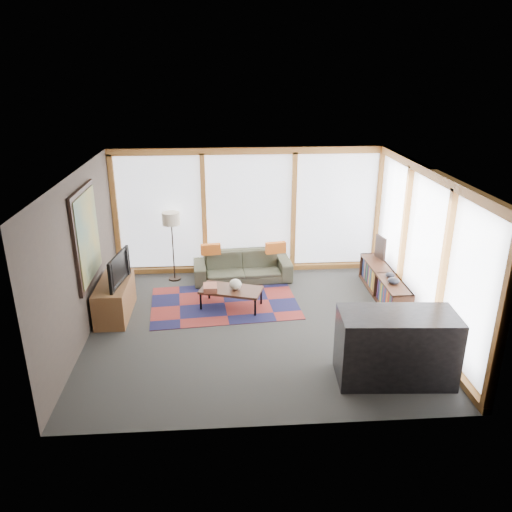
{
  "coord_description": "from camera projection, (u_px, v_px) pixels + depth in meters",
  "views": [
    {
      "loc": [
        -0.54,
        -7.39,
        4.08
      ],
      "look_at": [
        0.0,
        0.4,
        1.1
      ],
      "focal_mm": 35.0,
      "sensor_mm": 36.0,
      "label": 1
    }
  ],
  "objects": [
    {
      "name": "shelf_picture",
      "position": [
        380.0,
        247.0,
        9.81
      ],
      "size": [
        0.12,
        0.35,
        0.45
      ],
      "primitive_type": "cube",
      "rotation": [
        0.0,
        0.0,
        0.21
      ],
      "color": "black",
      "rests_on": "bookshelf"
    },
    {
      "name": "tv_console",
      "position": [
        115.0,
        299.0,
        8.63
      ],
      "size": [
        0.51,
        1.23,
        0.62
      ],
      "primitive_type": "cube",
      "color": "brown",
      "rests_on": "ground"
    },
    {
      "name": "bar_counter",
      "position": [
        396.0,
        347.0,
        6.8
      ],
      "size": [
        1.61,
        0.83,
        0.99
      ],
      "primitive_type": "cube",
      "rotation": [
        0.0,
        0.0,
        -0.06
      ],
      "color": "black",
      "rests_on": "ground"
    },
    {
      "name": "bowl_b",
      "position": [
        390.0,
        275.0,
        8.99
      ],
      "size": [
        0.18,
        0.18,
        0.08
      ],
      "primitive_type": "ellipsoid",
      "rotation": [
        0.0,
        0.0,
        0.05
      ],
      "color": "black",
      "rests_on": "bookshelf"
    },
    {
      "name": "pillow_right",
      "position": [
        276.0,
        248.0,
        9.96
      ],
      "size": [
        0.42,
        0.2,
        0.22
      ],
      "primitive_type": "cube",
      "rotation": [
        0.0,
        0.0,
        0.2
      ],
      "color": "#C05B1C",
      "rests_on": "sofa"
    },
    {
      "name": "vase",
      "position": [
        235.0,
        284.0,
        8.85
      ],
      "size": [
        0.24,
        0.24,
        0.19
      ],
      "primitive_type": "ellipsoid",
      "rotation": [
        0.0,
        0.0,
        -0.08
      ],
      "color": "beige",
      "rests_on": "coffee_table"
    },
    {
      "name": "pillow_left",
      "position": [
        211.0,
        249.0,
        9.89
      ],
      "size": [
        0.41,
        0.17,
        0.22
      ],
      "primitive_type": "cube",
      "rotation": [
        0.0,
        0.0,
        0.13
      ],
      "color": "#C05B1C",
      "rests_on": "sofa"
    },
    {
      "name": "floor_lamp",
      "position": [
        173.0,
        246.0,
        9.95
      ],
      "size": [
        0.36,
        0.36,
        1.42
      ],
      "primitive_type": null,
      "color": "black",
      "rests_on": "ground"
    },
    {
      "name": "sofa",
      "position": [
        242.0,
        267.0,
        10.08
      ],
      "size": [
        2.0,
        0.9,
        0.57
      ],
      "primitive_type": "imported",
      "rotation": [
        0.0,
        0.0,
        0.07
      ],
      "color": "#323326",
      "rests_on": "ground"
    },
    {
      "name": "book_stack",
      "position": [
        210.0,
        288.0,
        8.81
      ],
      "size": [
        0.25,
        0.31,
        0.1
      ],
      "primitive_type": "cube",
      "rotation": [
        0.0,
        0.0,
        0.03
      ],
      "color": "brown",
      "rests_on": "coffee_table"
    },
    {
      "name": "television",
      "position": [
        114.0,
        269.0,
        8.39
      ],
      "size": [
        0.26,
        0.94,
        0.54
      ],
      "primitive_type": "imported",
      "rotation": [
        0.0,
        0.0,
        1.42
      ],
      "color": "black",
      "rests_on": "tv_console"
    },
    {
      "name": "bookshelf",
      "position": [
        384.0,
        285.0,
        9.3
      ],
      "size": [
        0.37,
        2.05,
        0.51
      ],
      "primitive_type": null,
      "color": "#372214",
      "rests_on": "ground"
    },
    {
      "name": "rug",
      "position": [
        225.0,
        303.0,
        9.17
      ],
      "size": [
        2.78,
        1.92,
        0.01
      ],
      "primitive_type": "cube",
      "rotation": [
        0.0,
        0.0,
        0.09
      ],
      "color": "maroon",
      "rests_on": "ground"
    },
    {
      "name": "ground",
      "position": [
        258.0,
        326.0,
        8.38
      ],
      "size": [
        5.5,
        5.5,
        0.0
      ],
      "primitive_type": "plane",
      "color": "#30302D",
      "rests_on": "ground"
    },
    {
      "name": "bowl_a",
      "position": [
        394.0,
        281.0,
        8.72
      ],
      "size": [
        0.24,
        0.24,
        0.11
      ],
      "primitive_type": "ellipsoid",
      "rotation": [
        0.0,
        0.0,
        -0.12
      ],
      "color": "black",
      "rests_on": "bookshelf"
    },
    {
      "name": "coffee_table",
      "position": [
        231.0,
        298.0,
        8.96
      ],
      "size": [
        1.19,
        0.84,
        0.36
      ],
      "primitive_type": null,
      "rotation": [
        0.0,
        0.0,
        -0.31
      ],
      "color": "#372214",
      "rests_on": "ground"
    },
    {
      "name": "room_envelope",
      "position": [
        285.0,
        227.0,
        8.38
      ],
      "size": [
        5.52,
        5.02,
        2.62
      ],
      "color": "#3A312C",
      "rests_on": "ground"
    }
  ]
}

